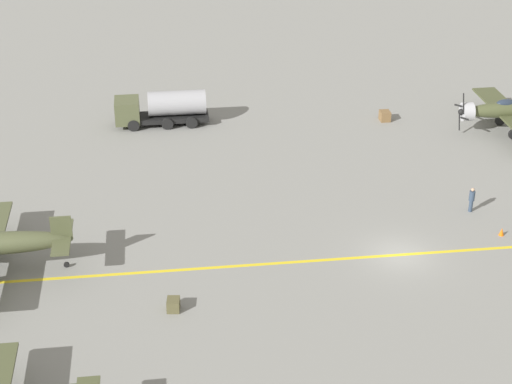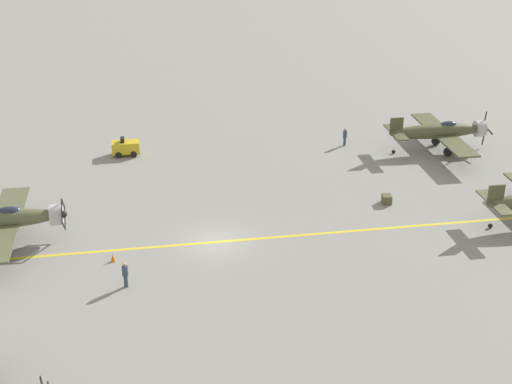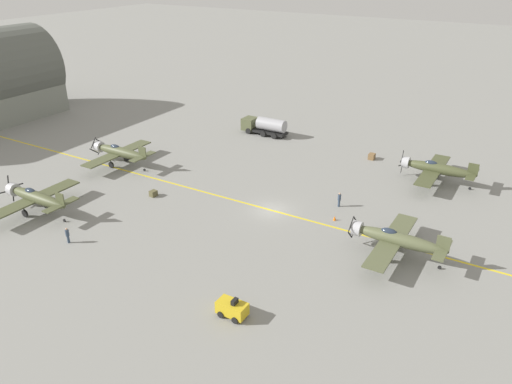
{
  "view_description": "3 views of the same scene",
  "coord_description": "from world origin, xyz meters",
  "views": [
    {
      "loc": [
        -45.57,
        15.21,
        29.09
      ],
      "look_at": [
        4.45,
        8.81,
        2.87
      ],
      "focal_mm": 60.0,
      "sensor_mm": 36.0,
      "label": 1
    },
    {
      "loc": [
        46.31,
        -4.63,
        25.99
      ],
      "look_at": [
        -2.12,
        3.44,
        2.89
      ],
      "focal_mm": 50.0,
      "sensor_mm": 36.0,
      "label": 2
    },
    {
      "loc": [
        -46.46,
        -25.45,
        27.81
      ],
      "look_at": [
        -2.84,
        0.47,
        3.48
      ],
      "focal_mm": 35.0,
      "sensor_mm": 36.0,
      "label": 3
    }
  ],
  "objects": [
    {
      "name": "ground_crew_walking",
      "position": [
        5.07,
        -6.55,
        1.0
      ],
      "size": [
        0.4,
        0.4,
        1.83
      ],
      "color": "#334256",
      "rests_on": "ground"
    },
    {
      "name": "ground_plane",
      "position": [
        0.0,
        0.0,
        0.0
      ],
      "size": [
        400.0,
        400.0,
        0.0
      ],
      "primitive_type": "plane",
      "color": "gray"
    },
    {
      "name": "taxiway_stripe",
      "position": [
        0.0,
        0.0,
        0.0
      ],
      "size": [
        0.3,
        160.0,
        0.01
      ],
      "primitive_type": "cube",
      "color": "yellow",
      "rests_on": "ground"
    },
    {
      "name": "supply_crate_mid_lane",
      "position": [
        -4.25,
        14.77,
        0.37
      ],
      "size": [
        0.96,
        0.83,
        0.73
      ],
      "primitive_type": "cube",
      "rotation": [
        0.0,
        0.0,
        -0.12
      ],
      "color": "brown",
      "rests_on": "ground"
    },
    {
      "name": "fuel_tanker",
      "position": [
        23.7,
        14.6,
        1.51
      ],
      "size": [
        2.67,
        8.0,
        2.98
      ],
      "color": "black",
      "rests_on": "ground"
    },
    {
      "name": "supply_crate_by_tanker",
      "position": [
        22.06,
        -4.86,
        0.43
      ],
      "size": [
        1.04,
        0.87,
        0.86
      ],
      "primitive_type": "cube",
      "rotation": [
        0.0,
        0.0,
        -0.0
      ],
      "color": "brown",
      "rests_on": "ground"
    },
    {
      "name": "traffic_cone",
      "position": [
        1.57,
        -7.47,
        0.28
      ],
      "size": [
        0.36,
        0.36,
        0.55
      ],
      "primitive_type": "cone",
      "color": "orange",
      "rests_on": "ground"
    }
  ]
}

